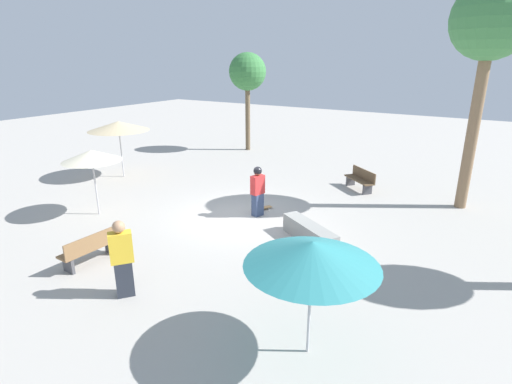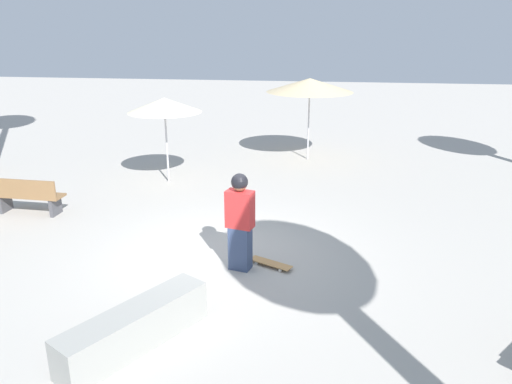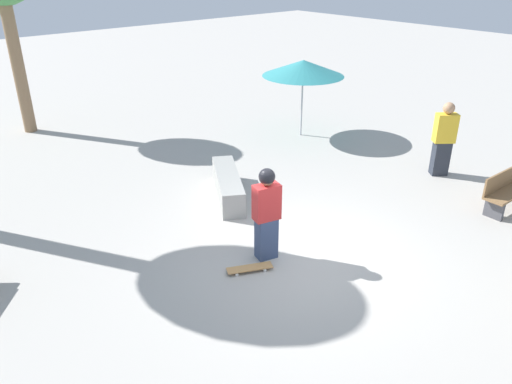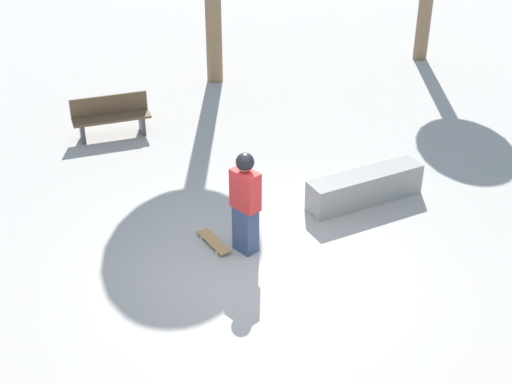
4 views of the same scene
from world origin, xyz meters
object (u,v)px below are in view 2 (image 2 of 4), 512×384
at_px(skater_main, 240,219).
at_px(skateboard, 271,263).
at_px(bench_far, 27,196).
at_px(shade_umbrella_cream, 164,105).
at_px(concrete_ledge, 135,328).
at_px(shade_umbrella_tan, 310,85).

height_order(skater_main, skateboard, skater_main).
height_order(bench_far, shade_umbrella_cream, shade_umbrella_cream).
height_order(concrete_ledge, shade_umbrella_tan, shade_umbrella_tan).
xyz_separation_m(skater_main, concrete_ledge, (-2.39, 0.99, -0.65)).
relative_size(concrete_ledge, shade_umbrella_cream, 0.94).
relative_size(concrete_ledge, bench_far, 1.31).
distance_m(skateboard, shade_umbrella_cream, 6.01).
bearing_deg(shade_umbrella_tan, shade_umbrella_cream, 129.18).
height_order(skater_main, concrete_ledge, skater_main).
bearing_deg(concrete_ledge, bench_far, 43.95).
relative_size(skater_main, shade_umbrella_tan, 0.65).
bearing_deg(concrete_ledge, skater_main, -22.50).
bearing_deg(shade_umbrella_tan, skater_main, 173.81).
bearing_deg(bench_far, shade_umbrella_tan, 45.94).
relative_size(bench_far, shade_umbrella_cream, 0.71).
xyz_separation_m(bench_far, shade_umbrella_tan, (5.76, -6.00, 1.88)).
distance_m(skater_main, shade_umbrella_tan, 7.87).
height_order(concrete_ledge, shade_umbrella_cream, shade_umbrella_cream).
xyz_separation_m(concrete_ledge, shade_umbrella_tan, (10.09, -1.82, 2.03)).
relative_size(concrete_ledge, shade_umbrella_tan, 0.80).
bearing_deg(skater_main, shade_umbrella_tan, 97.69).
bearing_deg(shade_umbrella_cream, skater_main, -149.48).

